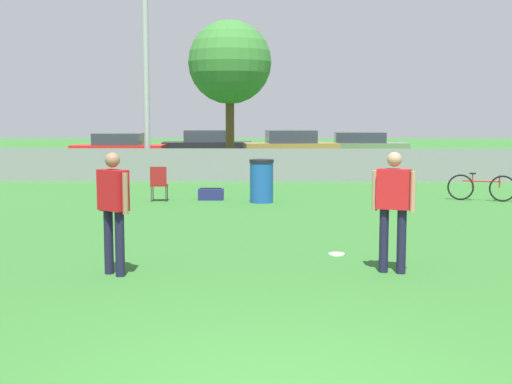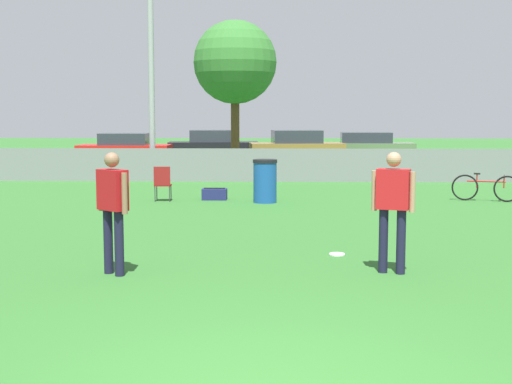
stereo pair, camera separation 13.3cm
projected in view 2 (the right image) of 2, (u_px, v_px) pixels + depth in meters
fence_backline at (278, 165)px, 23.50m from camera, size 25.97×0.07×1.21m
light_pole at (150, 22)px, 24.07m from camera, size 0.90×0.36×9.14m
tree_near_pole at (235, 63)px, 26.33m from camera, size 3.08×3.08×5.68m
player_thrower_red at (113, 203)px, 9.87m from camera, size 0.49×0.46×1.71m
player_defender_red at (393, 202)px, 9.96m from camera, size 0.58×0.36×1.71m
frisbee_disc at (337, 254)px, 11.35m from camera, size 0.26×0.26×0.03m
folding_chair_sideline at (163, 182)px, 18.27m from camera, size 0.44×0.44×0.90m
bicycle_sideline at (486, 188)px, 18.31m from camera, size 1.65×0.62×0.73m
trash_bin at (265, 181)px, 18.02m from camera, size 0.62×0.62×1.09m
gear_bag_sideline at (215, 194)px, 18.63m from camera, size 0.65×0.36×0.32m
parked_car_red at (125, 149)px, 31.60m from camera, size 4.03×1.85×1.39m
parked_car_dark at (213, 146)px, 33.52m from camera, size 4.31×2.03×1.48m
parked_car_tan at (297, 148)px, 31.68m from camera, size 4.31×2.20×1.51m
parked_car_olive at (366, 147)px, 34.14m from camera, size 4.58×1.89×1.36m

